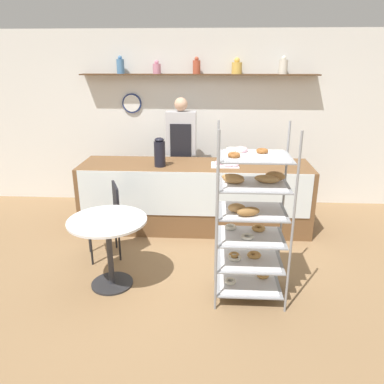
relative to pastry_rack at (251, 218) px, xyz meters
The scene contains 9 objects.
ground_plane 1.14m from the pastry_rack, 141.87° to the left, with size 14.00×14.00×0.00m, color olive.
back_wall 2.83m from the pastry_rack, 102.60° to the left, with size 10.00×0.30×2.70m.
display_counter 1.77m from the pastry_rack, 110.56° to the left, with size 3.12×0.80×0.92m.
pastry_rack is the anchor object (origin of this frame).
person_worker 2.38m from the pastry_rack, 110.74° to the left, with size 0.44×0.23×1.75m.
cafe_table 1.44m from the pastry_rack, behind, with size 0.80×0.80×0.75m.
cafe_chair 1.76m from the pastry_rack, 155.13° to the left, with size 0.50×0.50×0.89m.
coffee_carafe 1.85m from the pastry_rack, 125.63° to the left, with size 0.15×0.15×0.39m.
donut_tray_counter 1.58m from the pastry_rack, 96.79° to the left, with size 0.37×0.31×0.05m.
Camera 1 is at (0.24, -3.75, 2.25)m, focal length 35.00 mm.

